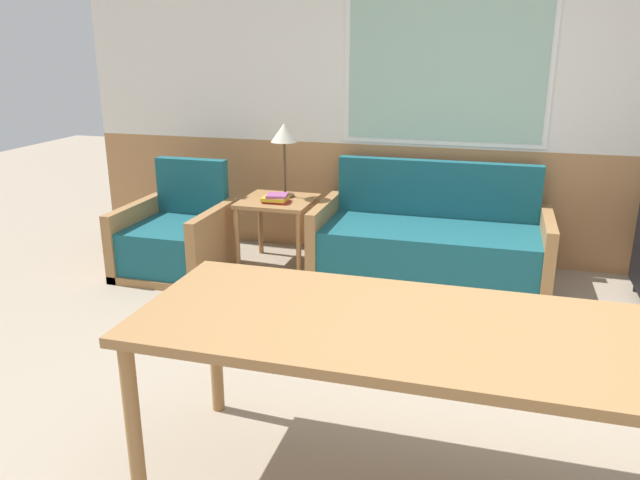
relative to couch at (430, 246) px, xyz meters
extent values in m
plane|color=gray|center=(0.48, -2.13, -0.26)|extent=(16.00, 16.00, 0.00)
cube|color=#AD7A4C|center=(0.48, 0.50, 0.21)|extent=(7.20, 0.06, 0.94)
cube|color=silver|center=(0.48, 0.50, 1.56)|extent=(7.20, 0.06, 1.76)
cube|color=white|center=(0.00, 0.46, 1.39)|extent=(1.60, 0.01, 1.36)
cube|color=#99BCA8|center=(0.00, 0.45, 1.39)|extent=(1.52, 0.02, 1.28)
cube|color=#9E7042|center=(0.00, -0.03, -0.23)|extent=(1.76, 0.80, 0.06)
cube|color=#195660|center=(0.00, -0.05, -0.02)|extent=(1.60, 0.72, 0.35)
cube|color=#195660|center=(0.00, 0.32, 0.38)|extent=(1.60, 0.10, 0.45)
cube|color=#9E7042|center=(-0.84, -0.03, 0.02)|extent=(0.08, 0.80, 0.55)
cube|color=#9E7042|center=(0.84, -0.03, 0.02)|extent=(0.08, 0.80, 0.55)
cube|color=#9E7042|center=(-1.95, -0.43, -0.23)|extent=(0.76, 0.79, 0.06)
cube|color=#195660|center=(-1.95, -0.45, -0.03)|extent=(0.60, 0.71, 0.33)
cube|color=#195660|center=(-1.95, -0.08, 0.36)|extent=(0.60, 0.10, 0.46)
cube|color=#9E7042|center=(-2.29, -0.43, 0.01)|extent=(0.08, 0.79, 0.53)
cube|color=#9E7042|center=(-1.61, -0.43, 0.01)|extent=(0.08, 0.79, 0.53)
cube|color=#9E7042|center=(-1.21, -0.06, 0.28)|extent=(0.57, 0.57, 0.03)
cylinder|color=#9E7042|center=(-1.47, -0.32, 0.01)|extent=(0.04, 0.04, 0.53)
cylinder|color=#9E7042|center=(-0.96, -0.32, 0.01)|extent=(0.04, 0.04, 0.53)
cylinder|color=#9E7042|center=(-1.47, 0.19, 0.01)|extent=(0.04, 0.04, 0.53)
cylinder|color=#9E7042|center=(-0.96, 0.19, 0.01)|extent=(0.04, 0.04, 0.53)
cylinder|color=#4C3823|center=(-1.18, 0.04, 0.31)|extent=(0.15, 0.15, 0.02)
cylinder|color=#4C3823|center=(-1.18, 0.04, 0.53)|extent=(0.02, 0.02, 0.42)
cone|color=beige|center=(-1.18, 0.04, 0.82)|extent=(0.21, 0.21, 0.15)
cube|color=#B22823|center=(-1.18, -0.17, 0.31)|extent=(0.21, 0.11, 0.02)
cube|color=gold|center=(-1.20, -0.16, 0.33)|extent=(0.19, 0.16, 0.03)
cube|color=#994C84|center=(-1.18, -0.15, 0.35)|extent=(0.18, 0.18, 0.02)
cube|color=#9E7042|center=(0.24, -2.49, 0.48)|extent=(2.20, 0.84, 0.04)
cylinder|color=#9E7042|center=(-0.80, -2.85, 0.10)|extent=(0.06, 0.06, 0.72)
cylinder|color=#9E7042|center=(-0.80, -2.13, 0.10)|extent=(0.06, 0.06, 0.72)
cylinder|color=black|center=(1.50, 0.12, -0.21)|extent=(0.04, 0.04, 0.10)
camera|label=1|loc=(0.43, -4.61, 1.50)|focal=35.00mm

